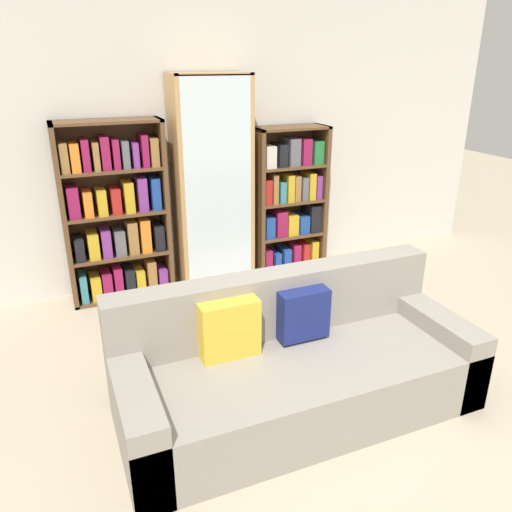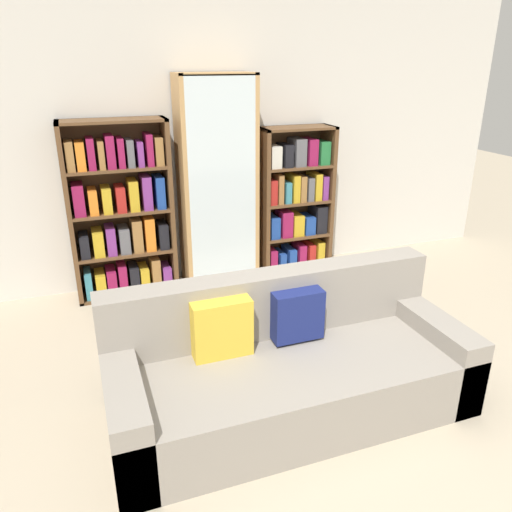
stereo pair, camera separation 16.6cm
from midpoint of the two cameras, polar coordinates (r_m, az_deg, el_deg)
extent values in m
plane|color=tan|center=(3.08, 12.35, -21.11)|extent=(16.00, 16.00, 0.00)
cube|color=beige|center=(4.89, -5.77, 13.09)|extent=(6.21, 0.06, 2.70)
cube|color=gray|center=(3.18, 3.45, -14.44)|extent=(2.19, 0.89, 0.39)
cube|color=gray|center=(3.24, 0.94, -5.30)|extent=(2.19, 0.20, 0.42)
cube|color=gray|center=(2.93, -15.21, -17.47)|extent=(0.20, 0.89, 0.51)
cube|color=gray|center=(3.64, 17.93, -9.44)|extent=(0.20, 0.89, 0.51)
cube|color=gold|center=(3.00, -4.62, -8.40)|extent=(0.36, 0.12, 0.36)
cube|color=navy|center=(3.16, 3.94, -6.68)|extent=(0.32, 0.12, 0.32)
cube|color=brown|center=(4.59, -22.09, 3.98)|extent=(0.04, 0.32, 1.60)
cube|color=brown|center=(4.67, -11.43, 5.43)|extent=(0.04, 0.32, 1.60)
cube|color=brown|center=(4.46, -17.83, 14.44)|extent=(0.91, 0.32, 0.02)
cube|color=brown|center=(4.88, -15.74, -4.12)|extent=(0.91, 0.32, 0.02)
cube|color=brown|center=(4.76, -16.95, 5.22)|extent=(0.91, 0.01, 1.60)
cube|color=brown|center=(4.73, -16.22, 0.24)|extent=(0.83, 0.32, 0.02)
cube|color=brown|center=(4.61, -16.72, 4.73)|extent=(0.83, 0.32, 0.02)
cube|color=brown|center=(4.52, -17.25, 9.43)|extent=(0.83, 0.32, 0.02)
cube|color=teal|center=(4.80, -20.07, -3.31)|extent=(0.06, 0.24, 0.25)
cube|color=gold|center=(4.81, -18.80, -3.30)|extent=(0.09, 0.24, 0.22)
cube|color=#8E1947|center=(4.81, -17.65, -3.02)|extent=(0.08, 0.24, 0.24)
cube|color=#8E1947|center=(4.81, -16.50, -2.62)|extent=(0.07, 0.24, 0.28)
cube|color=black|center=(4.82, -15.25, -2.63)|extent=(0.08, 0.24, 0.25)
cube|color=gold|center=(4.84, -14.14, -2.58)|extent=(0.08, 0.24, 0.22)
cube|color=olive|center=(4.84, -12.93, -1.97)|extent=(0.08, 0.24, 0.30)
cube|color=#7A3384|center=(4.87, -11.72, -2.32)|extent=(0.08, 0.24, 0.21)
cube|color=black|center=(4.66, -20.54, 0.88)|extent=(0.08, 0.24, 0.20)
cube|color=gold|center=(4.66, -19.12, 1.24)|extent=(0.09, 0.24, 0.23)
cube|color=#7A3384|center=(4.67, -17.80, 1.55)|extent=(0.08, 0.24, 0.25)
cube|color=#5B5B60|center=(4.68, -16.37, 1.64)|extent=(0.09, 0.24, 0.23)
cube|color=olive|center=(4.68, -15.02, 2.24)|extent=(0.09, 0.24, 0.30)
cube|color=orange|center=(4.69, -13.68, 2.48)|extent=(0.09, 0.24, 0.31)
cube|color=black|center=(4.72, -12.17, 2.25)|extent=(0.08, 0.24, 0.23)
cube|color=#8E1947|center=(4.54, -21.20, 5.85)|extent=(0.09, 0.24, 0.27)
cube|color=orange|center=(4.55, -19.72, 5.73)|extent=(0.07, 0.24, 0.21)
cube|color=gold|center=(4.56, -18.30, 5.98)|extent=(0.08, 0.24, 0.22)
cube|color=#AD231E|center=(4.57, -16.83, 6.17)|extent=(0.08, 0.24, 0.22)
cube|color=gold|center=(4.57, -15.46, 6.64)|extent=(0.08, 0.24, 0.27)
cube|color=#7A3384|center=(4.58, -14.03, 7.01)|extent=(0.08, 0.24, 0.30)
cube|color=#1E4293|center=(4.60, -12.60, 7.10)|extent=(0.08, 0.24, 0.28)
cube|color=olive|center=(4.47, -22.16, 10.43)|extent=(0.07, 0.24, 0.24)
cube|color=orange|center=(4.47, -21.08, 10.52)|extent=(0.07, 0.24, 0.23)
cube|color=#8E1947|center=(4.47, -20.01, 10.84)|extent=(0.06, 0.24, 0.26)
cube|color=olive|center=(4.48, -18.95, 10.81)|extent=(0.05, 0.24, 0.23)
cube|color=#8E1947|center=(4.48, -18.00, 11.19)|extent=(0.07, 0.24, 0.27)
cube|color=#8E1947|center=(4.49, -16.89, 11.17)|extent=(0.05, 0.24, 0.25)
cube|color=#5B5B60|center=(4.50, -15.88, 11.18)|extent=(0.06, 0.24, 0.23)
cube|color=#7A3384|center=(4.51, -14.81, 11.19)|extent=(0.05, 0.24, 0.21)
cube|color=#8E1947|center=(4.52, -13.82, 11.68)|extent=(0.05, 0.24, 0.27)
cube|color=olive|center=(4.53, -12.80, 11.61)|extent=(0.07, 0.24, 0.24)
cube|color=tan|center=(4.63, -9.97, 7.72)|extent=(0.04, 0.36, 1.96)
cube|color=tan|center=(4.81, -2.18, 8.56)|extent=(0.04, 0.36, 1.96)
cube|color=tan|center=(4.59, -6.50, 20.01)|extent=(0.70, 0.36, 0.02)
cube|color=tan|center=(5.02, -5.58, -2.63)|extent=(0.70, 0.36, 0.02)
cube|color=tan|center=(4.87, -6.61, 8.59)|extent=(0.70, 0.01, 1.96)
cube|color=silver|center=(4.55, -5.34, 7.70)|extent=(0.62, 0.01, 1.94)
cube|color=tan|center=(4.90, -5.72, 0.90)|extent=(0.62, 0.32, 0.02)
cube|color=tan|center=(4.79, -5.86, 4.46)|extent=(0.62, 0.32, 0.02)
cube|color=tan|center=(4.71, -6.00, 8.17)|extent=(0.62, 0.32, 0.02)
cube|color=tan|center=(4.65, -6.16, 11.99)|extent=(0.62, 0.32, 0.02)
cube|color=tan|center=(4.61, -6.32, 15.90)|extent=(0.62, 0.32, 0.02)
cylinder|color=silver|center=(4.96, -8.22, -2.50)|extent=(0.01, 0.01, 0.07)
cone|color=silver|center=(4.93, -8.27, -1.70)|extent=(0.08, 0.08, 0.08)
cylinder|color=silver|center=(4.98, -6.92, -2.31)|extent=(0.01, 0.01, 0.07)
cone|color=silver|center=(4.95, -6.96, -1.51)|extent=(0.08, 0.08, 0.08)
cylinder|color=silver|center=(5.02, -5.65, -2.09)|extent=(0.01, 0.01, 0.07)
cone|color=silver|center=(4.99, -5.68, -1.30)|extent=(0.08, 0.08, 0.08)
cylinder|color=silver|center=(5.02, -4.26, -2.03)|extent=(0.01, 0.01, 0.07)
cone|color=silver|center=(4.99, -4.28, -1.23)|extent=(0.08, 0.08, 0.08)
cylinder|color=silver|center=(5.08, -3.12, -1.70)|extent=(0.01, 0.01, 0.07)
cone|color=silver|center=(5.05, -3.14, -0.91)|extent=(0.08, 0.08, 0.08)
cylinder|color=silver|center=(4.85, -7.98, 1.13)|extent=(0.01, 0.01, 0.07)
cone|color=silver|center=(4.82, -8.03, 1.93)|extent=(0.09, 0.09, 0.08)
cylinder|color=silver|center=(4.88, -5.75, 1.40)|extent=(0.01, 0.01, 0.07)
cone|color=silver|center=(4.86, -5.78, 2.21)|extent=(0.09, 0.09, 0.08)
cylinder|color=silver|center=(4.94, -3.57, 1.69)|extent=(0.01, 0.01, 0.07)
cone|color=silver|center=(4.91, -3.59, 2.48)|extent=(0.09, 0.09, 0.08)
cylinder|color=silver|center=(4.70, -8.55, 4.68)|extent=(0.01, 0.01, 0.08)
cone|color=silver|center=(4.68, -8.61, 5.76)|extent=(0.08, 0.08, 0.10)
cylinder|color=silver|center=(4.77, -7.30, 4.97)|extent=(0.01, 0.01, 0.08)
cone|color=silver|center=(4.74, -7.35, 6.03)|extent=(0.08, 0.08, 0.10)
cylinder|color=silver|center=(4.79, -5.94, 5.13)|extent=(0.01, 0.01, 0.08)
cone|color=silver|center=(4.77, -5.98, 6.19)|extent=(0.08, 0.08, 0.10)
cylinder|color=silver|center=(4.83, -4.61, 5.29)|extent=(0.01, 0.01, 0.08)
cone|color=silver|center=(4.80, -4.65, 6.35)|extent=(0.08, 0.08, 0.10)
cylinder|color=silver|center=(4.84, -3.20, 5.37)|extent=(0.01, 0.01, 0.08)
cone|color=silver|center=(4.82, -3.22, 6.42)|extent=(0.08, 0.08, 0.10)
cylinder|color=silver|center=(4.62, -8.89, 8.43)|extent=(0.01, 0.01, 0.08)
cone|color=silver|center=(4.60, -8.95, 9.52)|extent=(0.07, 0.07, 0.10)
cylinder|color=silver|center=(4.67, -7.82, 8.64)|extent=(0.01, 0.01, 0.08)
cone|color=silver|center=(4.66, -7.87, 9.72)|extent=(0.07, 0.07, 0.10)
cylinder|color=silver|center=(4.68, -6.59, 8.72)|extent=(0.01, 0.01, 0.08)
cone|color=silver|center=(4.66, -6.64, 9.80)|extent=(0.07, 0.07, 0.10)
cylinder|color=silver|center=(4.72, -5.47, 8.86)|extent=(0.01, 0.01, 0.08)
cone|color=silver|center=(4.70, -5.51, 9.93)|extent=(0.07, 0.07, 0.10)
cylinder|color=silver|center=(4.73, -4.29, 8.95)|extent=(0.01, 0.01, 0.08)
cone|color=silver|center=(4.72, -4.32, 10.01)|extent=(0.07, 0.07, 0.10)
cylinder|color=silver|center=(4.77, -3.20, 9.07)|extent=(0.01, 0.01, 0.08)
cone|color=silver|center=(4.75, -3.22, 10.13)|extent=(0.07, 0.07, 0.10)
cylinder|color=silver|center=(4.60, -8.60, 12.40)|extent=(0.01, 0.01, 0.08)
cone|color=silver|center=(4.59, -8.66, 13.44)|extent=(0.09, 0.09, 0.09)
cylinder|color=silver|center=(4.66, -6.25, 12.62)|extent=(0.01, 0.01, 0.08)
cone|color=silver|center=(4.64, -6.29, 13.64)|extent=(0.09, 0.09, 0.09)
cylinder|color=silver|center=(4.71, -3.90, 12.80)|extent=(0.01, 0.01, 0.08)
cone|color=silver|center=(4.70, -3.92, 13.81)|extent=(0.09, 0.09, 0.09)
cylinder|color=silver|center=(4.55, -8.79, 16.36)|extent=(0.01, 0.01, 0.08)
cone|color=silver|center=(4.54, -8.85, 17.46)|extent=(0.09, 0.09, 0.10)
cylinder|color=silver|center=(4.61, -6.38, 16.54)|extent=(0.01, 0.01, 0.08)
cone|color=silver|center=(4.60, -6.43, 17.63)|extent=(0.09, 0.09, 0.10)
cylinder|color=silver|center=(4.66, -3.94, 16.67)|extent=(0.01, 0.01, 0.08)
cone|color=silver|center=(4.65, -3.97, 17.75)|extent=(0.09, 0.09, 0.10)
cube|color=brown|center=(4.94, -0.81, 5.94)|extent=(0.04, 0.32, 1.46)
cube|color=brown|center=(5.23, 6.33, 6.70)|extent=(0.04, 0.32, 1.46)
cube|color=brown|center=(4.93, 3.02, 14.43)|extent=(0.74, 0.32, 0.02)
cube|color=brown|center=(5.31, 2.72, -1.17)|extent=(0.74, 0.32, 0.02)
cube|color=brown|center=(5.21, 2.13, 6.76)|extent=(0.74, 0.01, 1.46)
cube|color=brown|center=(5.18, 2.79, 2.56)|extent=(0.66, 0.32, 0.02)
cube|color=brown|center=(5.07, 2.86, 6.34)|extent=(0.66, 0.32, 0.02)
cube|color=brown|center=(4.99, 2.94, 10.26)|extent=(0.66, 0.32, 0.02)
cube|color=#8E1947|center=(5.15, 0.10, -0.32)|extent=(0.07, 0.24, 0.24)
cube|color=#1E4293|center=(5.20, 1.16, -0.40)|extent=(0.07, 0.24, 0.19)
cube|color=#1E4293|center=(5.23, 2.23, -0.08)|extent=(0.08, 0.24, 0.22)
cube|color=#8E1947|center=(5.27, 3.33, 0.26)|extent=(0.08, 0.24, 0.25)
cube|color=#AD231E|center=(5.32, 4.38, 0.38)|extent=(0.07, 0.24, 0.24)
cube|color=gold|center=(5.36, 5.34, 0.62)|extent=(0.08, 0.24, 0.26)
cube|color=#1E4293|center=(5.03, 0.25, 3.46)|extent=(0.09, 0.24, 0.22)
cube|color=#8E1947|center=(5.07, 1.59, 3.88)|extent=(0.11, 0.24, 0.26)
cube|color=gold|center=(5.13, 2.86, 3.77)|extent=(0.11, 0.24, 0.21)
cube|color=#1E4293|center=(5.19, 4.14, 3.78)|extent=(0.11, 0.24, 0.18)
cube|color=black|center=(5.23, 5.41, 4.47)|extent=(0.11, 0.24, 0.28)
cube|color=#AD231E|center=(4.92, -0.02, 7.47)|extent=(0.07, 0.24, 0.24)
cube|color=olive|center=(4.94, 0.81, 7.82)|extent=(0.05, 0.24, 0.29)
cube|color=teal|center=(4.99, 1.65, 7.45)|extent=(0.06, 0.24, 0.21)
cube|color=gold|center=(5.01, 2.55, 7.88)|extent=(0.07, 0.24, 0.27)
cube|color=olive|center=(5.05, 3.32, 7.88)|extent=(0.06, 0.24, 0.25)
cube|color=#5B5B60|center=(5.08, 4.16, 7.83)|extent=(0.06, 0.24, 0.23)
cube|color=gold|center=(5.12, 4.99, 8.10)|extent=(0.07, 0.24, 0.27)
cube|color=#7A3384|center=(5.16, 5.76, 8.00)|extent=(0.06, 0.24, 0.24)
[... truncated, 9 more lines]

